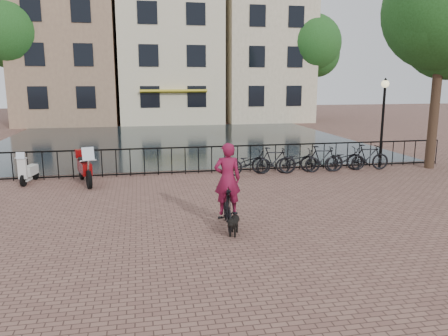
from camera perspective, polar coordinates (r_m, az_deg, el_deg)
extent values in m
plane|color=brown|center=(8.91, 3.76, -11.40)|extent=(100.00, 100.00, 0.00)
plane|color=black|center=(25.55, -6.15, 3.62)|extent=(20.00, 20.00, 0.00)
cube|color=black|center=(16.26, -3.37, 2.75)|extent=(20.00, 0.05, 0.05)
cube|color=black|center=(16.42, -3.33, -0.43)|extent=(20.00, 0.05, 0.05)
cube|color=#84624C|center=(38.39, -19.69, 14.61)|extent=(7.50, 9.00, 12.00)
cube|color=beige|center=(38.08, -7.27, 14.45)|extent=(8.00, 9.00, 11.00)
cube|color=gold|center=(33.34, -6.59, 9.92)|extent=(5.00, 0.60, 0.15)
cube|color=tan|center=(39.49, 4.81, 15.48)|extent=(7.00, 9.00, 12.50)
cylinder|color=black|center=(36.04, -25.67, 9.87)|extent=(0.36, 0.36, 6.30)
sphere|color=#1D4617|center=(36.19, -26.18, 15.55)|extent=(5.04, 5.04, 5.04)
cylinder|color=black|center=(18.99, 25.91, 8.34)|extent=(0.36, 0.36, 5.60)
sphere|color=#1D4617|center=(19.15, 26.78, 17.92)|extent=(4.48, 4.48, 4.48)
cylinder|color=black|center=(37.68, 11.20, 10.52)|extent=(0.36, 0.36, 5.95)
sphere|color=#1D4617|center=(37.79, 11.41, 15.67)|extent=(4.76, 4.76, 4.76)
cylinder|color=black|center=(18.21, 19.95, 4.92)|extent=(0.10, 0.10, 3.20)
sphere|color=beige|center=(18.12, 20.32, 10.27)|extent=(0.30, 0.30, 0.30)
imported|color=black|center=(10.35, 0.44, -5.01)|extent=(0.67, 1.78, 1.05)
imported|color=maroon|center=(10.15, 0.45, -0.49)|extent=(0.80, 0.57, 2.05)
imported|color=black|center=(16.11, 3.30, 0.69)|extent=(1.78, 0.80, 0.90)
imported|color=black|center=(16.36, 6.53, 0.97)|extent=(1.72, 0.73, 1.00)
imported|color=black|center=(16.67, 9.64, 0.91)|extent=(1.75, 0.72, 0.90)
imported|color=black|center=(17.02, 12.64, 1.17)|extent=(1.71, 0.70, 1.00)
imported|color=black|center=(17.43, 15.50, 1.11)|extent=(1.75, 0.69, 0.90)
imported|color=black|center=(17.86, 18.24, 1.35)|extent=(1.71, 0.69, 1.00)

